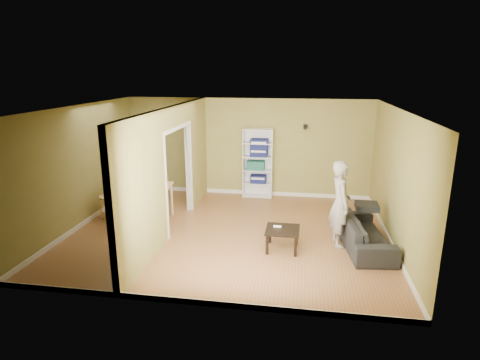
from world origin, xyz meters
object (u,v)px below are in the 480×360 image
object	(u,v)px
person	(341,196)
bookshelf	(258,163)
coffee_table	(283,232)
dining_table	(141,189)
sofa	(365,229)
chair_left	(110,195)
chair_far	(151,192)
chair_near	(130,210)

from	to	relation	value
person	bookshelf	world-z (taller)	person
coffee_table	dining_table	distance (m)	3.44
sofa	dining_table	distance (m)	4.86
sofa	dining_table	world-z (taller)	dining_table
dining_table	chair_left	distance (m)	0.82
chair_far	dining_table	bearing A→B (deg)	114.21
bookshelf	chair_left	xyz separation A→B (m)	(-3.18, -2.12, -0.40)
sofa	dining_table	bearing A→B (deg)	74.95
bookshelf	coffee_table	distance (m)	3.41
chair_left	chair_near	distance (m)	1.04
sofa	chair_far	world-z (taller)	chair_far
chair_left	chair_far	world-z (taller)	chair_left
coffee_table	chair_near	distance (m)	3.27
chair_left	chair_far	distance (m)	0.96
coffee_table	person	bearing A→B (deg)	20.72
person	chair_far	xyz separation A→B (m)	(-4.31, 1.29, -0.52)
sofa	chair_near	world-z (taller)	chair_near
sofa	bookshelf	xyz separation A→B (m)	(-2.40, 2.88, 0.55)
coffee_table	chair_left	distance (m)	4.19
bookshelf	chair_left	world-z (taller)	bookshelf
dining_table	chair_near	world-z (taller)	chair_near
bookshelf	chair_near	distance (m)	3.70
bookshelf	chair_left	distance (m)	3.85
chair_near	chair_far	size ratio (longest dim) A/B	0.96
sofa	chair_far	distance (m)	4.98
chair_far	sofa	bearing A→B (deg)	-171.88
person	coffee_table	size ratio (longest dim) A/B	3.16
sofa	chair_near	distance (m)	4.79
chair_near	coffee_table	bearing A→B (deg)	8.40
chair_left	sofa	bearing A→B (deg)	79.61
chair_near	chair_far	bearing A→B (deg)	107.19
bookshelf	chair_near	bearing A→B (deg)	-130.62
sofa	coffee_table	distance (m)	1.59
person	dining_table	bearing A→B (deg)	70.90
person	chair_left	distance (m)	5.17
sofa	dining_table	xyz separation A→B (m)	(-4.79, 0.70, 0.36)
bookshelf	dining_table	bearing A→B (deg)	-137.63
person	chair_far	world-z (taller)	person
chair_near	person	bearing A→B (deg)	15.74
chair_near	chair_far	distance (m)	1.22
chair_left	person	bearing A→B (deg)	79.16
dining_table	chair_far	world-z (taller)	chair_far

